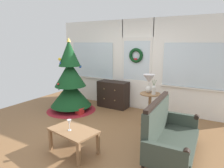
{
  "coord_description": "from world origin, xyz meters",
  "views": [
    {
      "loc": [
        2.21,
        -3.23,
        1.92
      ],
      "look_at": [
        0.05,
        0.55,
        1.0
      ],
      "focal_mm": 31.97,
      "sensor_mm": 36.0,
      "label": 1
    }
  ],
  "objects_px": {
    "christmas_tree": "(70,84)",
    "side_table": "(150,102)",
    "coffee_table": "(73,133)",
    "wine_glass": "(69,123)",
    "dresser_cabinet": "(113,94)",
    "settee_sofa": "(167,133)",
    "table_lamp": "(149,81)",
    "flower_vase": "(154,90)",
    "gift_box": "(80,111)"
  },
  "relations": [
    {
      "from": "christmas_tree",
      "to": "side_table",
      "type": "bearing_deg",
      "value": 5.6
    },
    {
      "from": "coffee_table",
      "to": "wine_glass",
      "type": "distance_m",
      "value": 0.22
    },
    {
      "from": "dresser_cabinet",
      "to": "settee_sofa",
      "type": "bearing_deg",
      "value": -40.63
    },
    {
      "from": "christmas_tree",
      "to": "dresser_cabinet",
      "type": "relative_size",
      "value": 2.26
    },
    {
      "from": "christmas_tree",
      "to": "table_lamp",
      "type": "distance_m",
      "value": 2.22
    },
    {
      "from": "side_table",
      "to": "flower_vase",
      "type": "xyz_separation_m",
      "value": [
        0.1,
        -0.06,
        0.33
      ]
    },
    {
      "from": "table_lamp",
      "to": "gift_box",
      "type": "bearing_deg",
      "value": -165.9
    },
    {
      "from": "gift_box",
      "to": "dresser_cabinet",
      "type": "bearing_deg",
      "value": 66.37
    },
    {
      "from": "settee_sofa",
      "to": "table_lamp",
      "type": "relative_size",
      "value": 3.47
    },
    {
      "from": "table_lamp",
      "to": "dresser_cabinet",
      "type": "bearing_deg",
      "value": 155.48
    },
    {
      "from": "dresser_cabinet",
      "to": "settee_sofa",
      "type": "xyz_separation_m",
      "value": [
        2.07,
        -1.78,
        -0.01
      ]
    },
    {
      "from": "table_lamp",
      "to": "coffee_table",
      "type": "bearing_deg",
      "value": -108.73
    },
    {
      "from": "settee_sofa",
      "to": "table_lamp",
      "type": "distance_m",
      "value": 1.56
    },
    {
      "from": "settee_sofa",
      "to": "flower_vase",
      "type": "xyz_separation_m",
      "value": [
        -0.62,
        1.09,
        0.48
      ]
    },
    {
      "from": "flower_vase",
      "to": "settee_sofa",
      "type": "bearing_deg",
      "value": -60.47
    },
    {
      "from": "settee_sofa",
      "to": "wine_glass",
      "type": "relative_size",
      "value": 7.82
    },
    {
      "from": "side_table",
      "to": "christmas_tree",
      "type": "bearing_deg",
      "value": -174.4
    },
    {
      "from": "dresser_cabinet",
      "to": "table_lamp",
      "type": "height_order",
      "value": "table_lamp"
    },
    {
      "from": "flower_vase",
      "to": "coffee_table",
      "type": "relative_size",
      "value": 0.38
    },
    {
      "from": "dresser_cabinet",
      "to": "wine_glass",
      "type": "distance_m",
      "value": 2.67
    },
    {
      "from": "side_table",
      "to": "flower_vase",
      "type": "relative_size",
      "value": 2.1
    },
    {
      "from": "side_table",
      "to": "coffee_table",
      "type": "height_order",
      "value": "side_table"
    },
    {
      "from": "side_table",
      "to": "table_lamp",
      "type": "height_order",
      "value": "table_lamp"
    },
    {
      "from": "coffee_table",
      "to": "wine_glass",
      "type": "bearing_deg",
      "value": -123.9
    },
    {
      "from": "coffee_table",
      "to": "gift_box",
      "type": "height_order",
      "value": "coffee_table"
    },
    {
      "from": "dresser_cabinet",
      "to": "side_table",
      "type": "distance_m",
      "value": 1.5
    },
    {
      "from": "settee_sofa",
      "to": "flower_vase",
      "type": "distance_m",
      "value": 1.34
    },
    {
      "from": "dresser_cabinet",
      "to": "coffee_table",
      "type": "xyz_separation_m",
      "value": [
        0.64,
        -2.54,
        -0.03
      ]
    },
    {
      "from": "dresser_cabinet",
      "to": "side_table",
      "type": "xyz_separation_m",
      "value": [
        1.36,
        -0.63,
        0.13
      ]
    },
    {
      "from": "table_lamp",
      "to": "wine_glass",
      "type": "relative_size",
      "value": 2.26
    },
    {
      "from": "christmas_tree",
      "to": "settee_sofa",
      "type": "relative_size",
      "value": 1.34
    },
    {
      "from": "table_lamp",
      "to": "flower_vase",
      "type": "relative_size",
      "value": 1.26
    },
    {
      "from": "side_table",
      "to": "coffee_table",
      "type": "xyz_separation_m",
      "value": [
        -0.72,
        -1.91,
        -0.16
      ]
    },
    {
      "from": "dresser_cabinet",
      "to": "gift_box",
      "type": "xyz_separation_m",
      "value": [
        -0.45,
        -1.03,
        -0.3
      ]
    },
    {
      "from": "settee_sofa",
      "to": "gift_box",
      "type": "xyz_separation_m",
      "value": [
        -2.52,
        0.75,
        -0.28
      ]
    },
    {
      "from": "table_lamp",
      "to": "coffee_table",
      "type": "xyz_separation_m",
      "value": [
        -0.66,
        -1.95,
        -0.66
      ]
    },
    {
      "from": "side_table",
      "to": "settee_sofa",
      "type": "bearing_deg",
      "value": -58.04
    },
    {
      "from": "dresser_cabinet",
      "to": "table_lamp",
      "type": "relative_size",
      "value": 2.05
    },
    {
      "from": "table_lamp",
      "to": "coffee_table",
      "type": "height_order",
      "value": "table_lamp"
    },
    {
      "from": "dresser_cabinet",
      "to": "side_table",
      "type": "height_order",
      "value": "dresser_cabinet"
    },
    {
      "from": "flower_vase",
      "to": "christmas_tree",
      "type": "bearing_deg",
      "value": -176.08
    },
    {
      "from": "table_lamp",
      "to": "christmas_tree",
      "type": "bearing_deg",
      "value": -173.21
    },
    {
      "from": "flower_vase",
      "to": "wine_glass",
      "type": "distance_m",
      "value": 2.11
    },
    {
      "from": "flower_vase",
      "to": "side_table",
      "type": "bearing_deg",
      "value": 149.04
    },
    {
      "from": "gift_box",
      "to": "coffee_table",
      "type": "bearing_deg",
      "value": -54.33
    },
    {
      "from": "flower_vase",
      "to": "wine_glass",
      "type": "xyz_separation_m",
      "value": [
        -0.86,
        -1.91,
        -0.29
      ]
    },
    {
      "from": "christmas_tree",
      "to": "dresser_cabinet",
      "type": "bearing_deg",
      "value": 43.55
    },
    {
      "from": "gift_box",
      "to": "christmas_tree",
      "type": "bearing_deg",
      "value": 158.24
    },
    {
      "from": "christmas_tree",
      "to": "flower_vase",
      "type": "relative_size",
      "value": 5.83
    },
    {
      "from": "christmas_tree",
      "to": "settee_sofa",
      "type": "bearing_deg",
      "value": -17.31
    }
  ]
}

